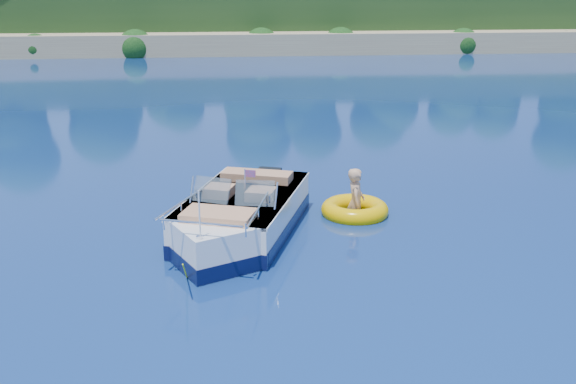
% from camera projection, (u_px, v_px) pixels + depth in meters
% --- Properties ---
extents(ground, '(160.00, 160.00, 0.00)m').
position_uv_depth(ground, '(346.00, 239.00, 12.46)').
color(ground, '#0A1B4B').
rests_on(ground, ground).
extents(shoreline, '(170.00, 59.00, 6.00)m').
position_uv_depth(shoreline, '(237.00, 20.00, 72.50)').
color(shoreline, '#9C835A').
rests_on(shoreline, ground).
extents(motorboat, '(3.02, 5.16, 1.79)m').
position_uv_depth(motorboat, '(239.00, 220.00, 12.49)').
color(motorboat, white).
rests_on(motorboat, ground).
extents(tow_tube, '(1.89, 1.89, 0.39)m').
position_uv_depth(tow_tube, '(355.00, 210.00, 13.81)').
color(tow_tube, '#FFBC00').
rests_on(tow_tube, ground).
extents(boy, '(0.52, 0.91, 1.68)m').
position_uv_depth(boy, '(355.00, 214.00, 13.86)').
color(boy, tan).
rests_on(boy, ground).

